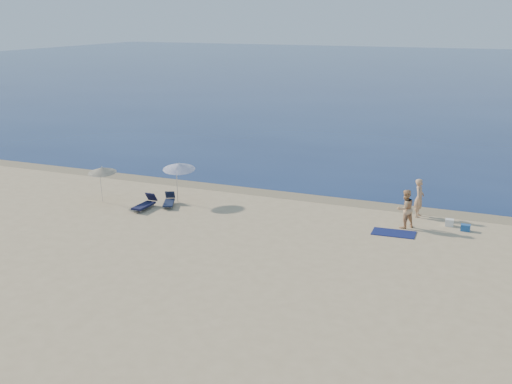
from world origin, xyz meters
TOP-DOWN VIEW (x-y plane):
  - sea at (0.00, 100.00)m, footprint 240.00×160.00m
  - wet_sand_strip at (0.00, 19.40)m, footprint 240.00×1.60m
  - person_left at (4.12, 18.29)m, footprint 0.48×0.71m
  - person_right at (3.80, 16.30)m, footprint 1.12×1.13m
  - beach_towel at (3.51, 15.27)m, footprint 2.01×1.19m
  - white_bag at (5.73, 17.39)m, footprint 0.40×0.35m
  - blue_cooler at (6.51, 16.93)m, footprint 0.43×0.31m
  - umbrella_near at (-8.07, 15.93)m, footprint 2.29×2.30m
  - umbrella_far at (-11.81, 14.33)m, footprint 1.78×1.80m
  - lounger_left at (-8.22, 15.04)m, footprint 1.06×1.58m
  - lounger_right at (-9.06, 14.05)m, footprint 0.56×1.67m

SIDE VIEW (x-z plane):
  - wet_sand_strip at x=0.00m, z-range 0.00..0.00m
  - sea at x=0.00m, z-range 0.00..0.01m
  - beach_towel at x=3.51m, z-range 0.00..0.03m
  - blue_cooler at x=6.51m, z-range 0.00..0.30m
  - white_bag at x=5.73m, z-range 0.00..0.33m
  - lounger_left at x=-8.22m, z-range -0.09..0.58m
  - lounger_right at x=-9.06m, z-range -0.10..0.64m
  - person_right at x=3.80m, z-range 0.00..1.85m
  - person_left at x=4.12m, z-range 0.00..1.93m
  - umbrella_far at x=-11.81m, z-range 0.74..2.76m
  - umbrella_near at x=-8.07m, z-range 0.81..3.06m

